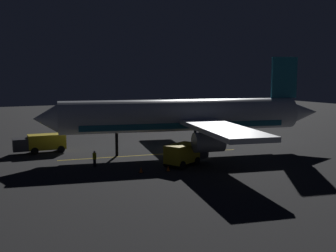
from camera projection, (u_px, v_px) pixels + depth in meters
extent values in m
cube|color=#282829|center=(182.00, 153.00, 50.33)|extent=(180.00, 180.00, 0.20)
cube|color=gold|center=(152.00, 155.00, 48.96)|extent=(3.49, 22.32, 0.01)
cylinder|color=silver|center=(182.00, 115.00, 49.72)|extent=(10.14, 30.20, 3.97)
cube|color=teal|center=(182.00, 124.00, 49.86)|extent=(9.00, 25.75, 0.71)
cone|color=silver|center=(47.00, 119.00, 45.76)|extent=(4.47, 3.92, 3.89)
cone|color=silver|center=(301.00, 112.00, 53.83)|extent=(4.49, 5.40, 3.57)
cube|color=teal|center=(284.00, 77.00, 52.57)|extent=(1.10, 3.60, 5.37)
cube|color=silver|center=(222.00, 129.00, 40.99)|extent=(15.78, 7.84, 0.50)
cylinder|color=slate|center=(209.00, 142.00, 41.60)|extent=(2.72, 3.57, 2.10)
cube|color=silver|center=(174.00, 113.00, 59.34)|extent=(15.78, 7.84, 0.50)
cylinder|color=slate|center=(167.00, 123.00, 58.49)|extent=(2.72, 3.57, 2.10)
cylinder|color=black|center=(117.00, 145.00, 48.12)|extent=(0.43, 0.43, 2.77)
cylinder|color=black|center=(207.00, 144.00, 48.47)|extent=(0.43, 0.43, 2.77)
cylinder|color=black|center=(195.00, 138.00, 53.05)|extent=(0.43, 0.43, 2.77)
cube|color=gold|center=(47.00, 142.00, 50.30)|extent=(2.31, 4.63, 1.86)
cube|color=#38383D|center=(20.00, 145.00, 49.06)|extent=(2.08, 1.89, 1.50)
cylinder|color=black|center=(34.00, 150.00, 49.78)|extent=(2.35, 1.01, 0.90)
cylinder|color=black|center=(60.00, 148.00, 51.04)|extent=(2.35, 1.01, 0.90)
cube|color=gold|center=(182.00, 153.00, 42.59)|extent=(3.55, 4.36, 1.93)
cube|color=#38383D|center=(197.00, 151.00, 44.81)|extent=(2.58, 2.49, 1.50)
cylinder|color=black|center=(189.00, 160.00, 43.75)|extent=(2.47, 1.81, 0.90)
cylinder|color=black|center=(174.00, 164.00, 41.66)|extent=(2.47, 1.81, 0.90)
cylinder|color=black|center=(95.00, 163.00, 42.31)|extent=(0.32, 0.32, 0.85)
cylinder|color=yellow|center=(94.00, 156.00, 42.21)|extent=(0.40, 0.40, 0.65)
sphere|color=tan|center=(94.00, 152.00, 42.16)|extent=(0.24, 0.24, 0.24)
cone|color=#EA590F|center=(168.00, 168.00, 40.49)|extent=(0.36, 0.36, 0.55)
cube|color=black|center=(168.00, 171.00, 40.52)|extent=(0.50, 0.50, 0.03)
cone|color=#EA590F|center=(141.00, 170.00, 39.81)|extent=(0.36, 0.36, 0.55)
cube|color=black|center=(141.00, 173.00, 39.84)|extent=(0.50, 0.50, 0.03)
cone|color=#EA590F|center=(166.00, 158.00, 45.59)|extent=(0.36, 0.36, 0.55)
cube|color=black|center=(166.00, 160.00, 45.62)|extent=(0.50, 0.50, 0.03)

